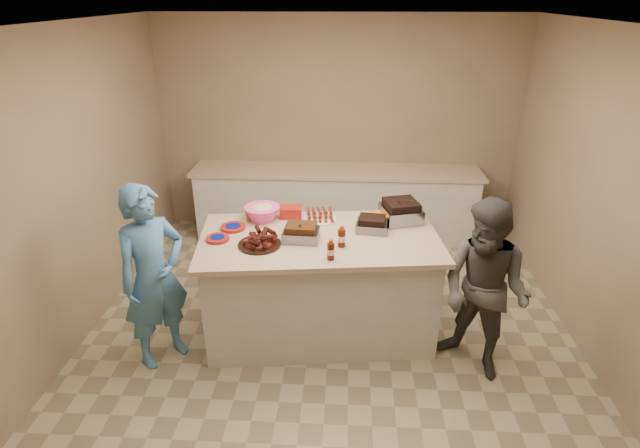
# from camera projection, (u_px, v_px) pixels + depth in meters

# --- Properties ---
(room) EXTENTS (4.50, 5.00, 2.70)m
(room) POSITION_uv_depth(u_px,v_px,m) (329.00, 339.00, 4.60)
(room) COLOR #968262
(room) RESTS_ON ground
(back_counter) EXTENTS (3.60, 0.64, 0.90)m
(back_counter) POSITION_uv_depth(u_px,v_px,m) (336.00, 203.00, 6.40)
(back_counter) COLOR silver
(back_counter) RESTS_ON ground
(island) EXTENTS (2.18, 1.32, 0.98)m
(island) POSITION_uv_depth(u_px,v_px,m) (320.00, 329.00, 4.74)
(island) COLOR silver
(island) RESTS_ON ground
(rib_platter) EXTENTS (0.47, 0.47, 0.14)m
(rib_platter) POSITION_uv_depth(u_px,v_px,m) (260.00, 245.00, 4.18)
(rib_platter) COLOR #45120A
(rib_platter) RESTS_ON island
(pulled_pork_tray) EXTENTS (0.31, 0.24, 0.09)m
(pulled_pork_tray) POSITION_uv_depth(u_px,v_px,m) (301.00, 240.00, 4.27)
(pulled_pork_tray) COLOR #47230F
(pulled_pork_tray) RESTS_ON island
(brisket_tray) EXTENTS (0.29, 0.25, 0.08)m
(brisket_tray) POSITION_uv_depth(u_px,v_px,m) (372.00, 230.00, 4.44)
(brisket_tray) COLOR black
(brisket_tray) RESTS_ON island
(roasting_pan) EXTENTS (0.41, 0.41, 0.13)m
(roasting_pan) POSITION_uv_depth(u_px,v_px,m) (400.00, 220.00, 4.63)
(roasting_pan) COLOR gray
(roasting_pan) RESTS_ON island
(coleslaw_bowl) EXTENTS (0.37, 0.37, 0.23)m
(coleslaw_bowl) POSITION_uv_depth(u_px,v_px,m) (263.00, 220.00, 4.64)
(coleslaw_bowl) COLOR #FF4FA2
(coleslaw_bowl) RESTS_ON island
(sausage_plate) EXTENTS (0.35, 0.35, 0.05)m
(sausage_plate) POSITION_uv_depth(u_px,v_px,m) (320.00, 219.00, 4.65)
(sausage_plate) COLOR silver
(sausage_plate) RESTS_ON island
(mac_cheese_dish) EXTENTS (0.32, 0.28, 0.07)m
(mac_cheese_dish) POSITION_uv_depth(u_px,v_px,m) (377.00, 221.00, 4.62)
(mac_cheese_dish) COLOR orange
(mac_cheese_dish) RESTS_ON island
(bbq_bottle_a) EXTENTS (0.07, 0.07, 0.18)m
(bbq_bottle_a) POSITION_uv_depth(u_px,v_px,m) (331.00, 259.00, 3.96)
(bbq_bottle_a) COLOR #411605
(bbq_bottle_a) RESTS_ON island
(bbq_bottle_b) EXTENTS (0.07, 0.07, 0.19)m
(bbq_bottle_b) POSITION_uv_depth(u_px,v_px,m) (341.00, 246.00, 4.16)
(bbq_bottle_b) COLOR #411605
(bbq_bottle_b) RESTS_ON island
(mustard_bottle) EXTENTS (0.04, 0.04, 0.11)m
(mustard_bottle) POSITION_uv_depth(u_px,v_px,m) (301.00, 234.00, 4.37)
(mustard_bottle) COLOR #F6A800
(mustard_bottle) RESTS_ON island
(sauce_bowl) EXTENTS (0.13, 0.05, 0.13)m
(sauce_bowl) POSITION_uv_depth(u_px,v_px,m) (309.00, 227.00, 4.50)
(sauce_bowl) COLOR silver
(sauce_bowl) RESTS_ON island
(plate_stack_large) EXTENTS (0.25, 0.25, 0.03)m
(plate_stack_large) POSITION_uv_depth(u_px,v_px,m) (233.00, 229.00, 4.47)
(plate_stack_large) COLOR #9E1710
(plate_stack_large) RESTS_ON island
(plate_stack_small) EXTENTS (0.22, 0.22, 0.03)m
(plate_stack_small) POSITION_uv_depth(u_px,v_px,m) (218.00, 240.00, 4.27)
(plate_stack_small) COLOR #9E1710
(plate_stack_small) RESTS_ON island
(plastic_cup) EXTENTS (0.11, 0.11, 0.10)m
(plastic_cup) POSITION_uv_depth(u_px,v_px,m) (251.00, 220.00, 4.63)
(plastic_cup) COLOR #AD4D1F
(plastic_cup) RESTS_ON island
(basket_stack) EXTENTS (0.21, 0.17, 0.10)m
(basket_stack) POSITION_uv_depth(u_px,v_px,m) (291.00, 217.00, 4.71)
(basket_stack) COLOR #9E1710
(basket_stack) RESTS_ON island
(guest_blue) EXTENTS (1.58, 1.50, 0.38)m
(guest_blue) POSITION_uv_depth(u_px,v_px,m) (167.00, 355.00, 4.40)
(guest_blue) COLOR #4D83B5
(guest_blue) RESTS_ON ground
(guest_gray) EXTENTS (1.58, 1.63, 0.58)m
(guest_gray) POSITION_uv_depth(u_px,v_px,m) (472.00, 367.00, 4.26)
(guest_gray) COLOR #4D4A46
(guest_gray) RESTS_ON ground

